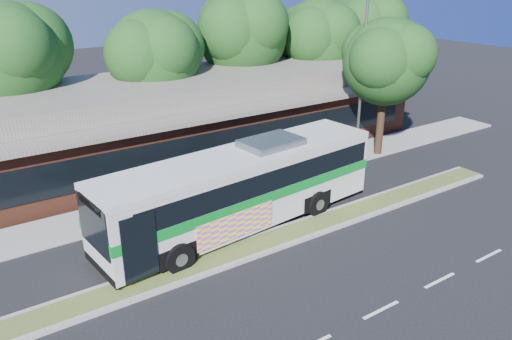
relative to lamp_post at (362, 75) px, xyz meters
name	(u,v)px	position (x,y,z in m)	size (l,w,h in m)	color
ground	(288,245)	(-9.56, -6.00, -4.90)	(120.00, 120.00, 0.00)	black
median_strip	(280,237)	(-9.56, -5.40, -4.83)	(26.00, 1.10, 0.15)	#445825
sidewalk	(211,190)	(-9.56, 0.40, -4.84)	(44.00, 2.60, 0.12)	gray
plaza_building	(156,120)	(-9.56, 6.99, -2.77)	(33.20, 11.20, 4.45)	#5C2A1D
lamp_post	(362,75)	(0.00, 0.00, 0.00)	(0.93, 0.18, 9.07)	slate
tree_bg_b	(13,54)	(-16.13, 10.14, 1.24)	(6.69, 6.00, 9.00)	black
tree_bg_c	(159,54)	(-8.16, 9.13, 0.69)	(6.24, 5.60, 8.26)	black
tree_bg_d	(246,31)	(-1.12, 10.15, 1.52)	(6.91, 6.20, 9.37)	black
tree_bg_e	(321,36)	(4.85, 9.14, 0.84)	(6.47, 5.80, 8.50)	black
tree_bg_f	(369,26)	(10.87, 10.14, 1.16)	(6.69, 6.00, 8.92)	black
transit_bus	(243,183)	(-10.17, -3.57, -2.88)	(13.16, 4.04, 3.64)	beige
sidewalk_tree	(389,59)	(1.67, -0.42, 0.77)	(5.45, 4.89, 8.00)	black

